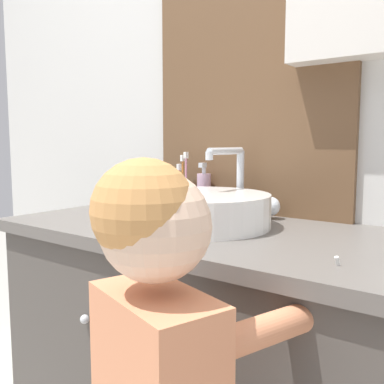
# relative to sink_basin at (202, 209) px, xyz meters

# --- Properties ---
(wall_back) EXTENTS (3.20, 0.18, 2.50)m
(wall_back) POSITION_rel_sink_basin_xyz_m (0.17, 0.31, 0.45)
(wall_back) COLOR silver
(wall_back) RESTS_ON ground_plane
(vanity_counter) EXTENTS (1.44, 0.58, 0.79)m
(vanity_counter) POSITION_rel_sink_basin_xyz_m (0.15, 0.00, -0.44)
(vanity_counter) COLOR #4C4742
(vanity_counter) RESTS_ON ground_plane
(sink_basin) EXTENTS (0.39, 0.45, 0.22)m
(sink_basin) POSITION_rel_sink_basin_xyz_m (0.00, 0.00, 0.00)
(sink_basin) COLOR white
(sink_basin) RESTS_ON vanity_counter
(toothbrush_holder) EXTENTS (0.06, 0.06, 0.20)m
(toothbrush_holder) POSITION_rel_sink_basin_xyz_m (-0.24, 0.22, -0.00)
(toothbrush_holder) COLOR #4C93C6
(toothbrush_holder) RESTS_ON vanity_counter
(soap_dispenser) EXTENTS (0.05, 0.05, 0.16)m
(soap_dispenser) POSITION_rel_sink_basin_xyz_m (-0.16, 0.24, 0.02)
(soap_dispenser) COLOR #CCA3BC
(soap_dispenser) RESTS_ON vanity_counter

